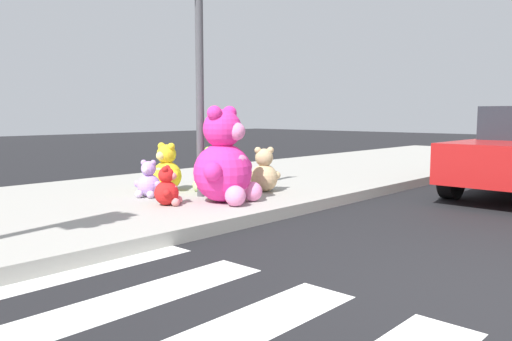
{
  "coord_description": "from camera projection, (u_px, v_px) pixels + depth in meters",
  "views": [
    {
      "loc": [
        -3.62,
        -0.9,
        1.29
      ],
      "look_at": [
        1.27,
        3.6,
        0.55
      ],
      "focal_mm": 35.5,
      "sensor_mm": 36.0,
      "label": 1
    }
  ],
  "objects": [
    {
      "name": "plush_pink_large",
      "position": [
        225.0,
        164.0,
        6.55
      ],
      "size": [
        0.95,
        0.88,
        1.25
      ],
      "color": "#F22D93",
      "rests_on": "sidewalk"
    },
    {
      "name": "plush_lime",
      "position": [
        207.0,
        173.0,
        7.58
      ],
      "size": [
        0.47,
        0.46,
        0.65
      ],
      "color": "#8CD133",
      "rests_on": "sidewalk"
    },
    {
      "name": "plush_yellow",
      "position": [
        166.0,
        172.0,
        7.54
      ],
      "size": [
        0.5,
        0.55,
        0.72
      ],
      "color": "yellow",
      "rests_on": "sidewalk"
    },
    {
      "name": "sign_pole",
      "position": [
        200.0,
        73.0,
        6.88
      ],
      "size": [
        0.56,
        0.11,
        3.2
      ],
      "color": "#4C4C51",
      "rests_on": "sidewalk"
    },
    {
      "name": "sidewalk",
      "position": [
        107.0,
        204.0,
        6.89
      ],
      "size": [
        28.0,
        4.4,
        0.15
      ],
      "primitive_type": "cube",
      "color": "#9E9B93",
      "rests_on": "ground_plane"
    },
    {
      "name": "plush_red",
      "position": [
        168.0,
        189.0,
        6.35
      ],
      "size": [
        0.35,
        0.36,
        0.5
      ],
      "color": "red",
      "rests_on": "sidewalk"
    },
    {
      "name": "plush_tan",
      "position": [
        264.0,
        174.0,
        7.48
      ],
      "size": [
        0.47,
        0.48,
        0.66
      ],
      "color": "tan",
      "rests_on": "sidewalk"
    },
    {
      "name": "plush_lavender",
      "position": [
        148.0,
        182.0,
        6.99
      ],
      "size": [
        0.37,
        0.36,
        0.52
      ],
      "color": "#B28CD8",
      "rests_on": "sidewalk"
    }
  ]
}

